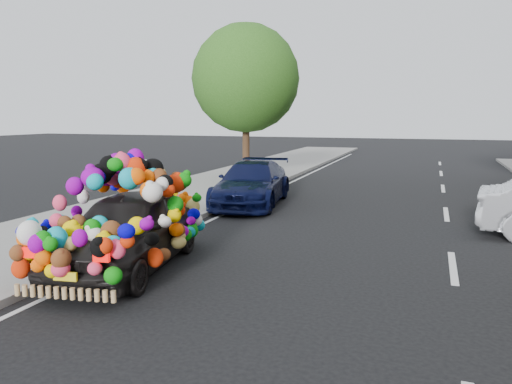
{
  "coord_description": "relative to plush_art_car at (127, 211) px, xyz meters",
  "views": [
    {
      "loc": [
        3.15,
        -9.01,
        2.61
      ],
      "look_at": [
        -0.24,
        0.59,
        1.04
      ],
      "focal_mm": 35.0,
      "sensor_mm": 36.0,
      "label": 1
    }
  ],
  "objects": [
    {
      "name": "ground",
      "position": [
        1.7,
        1.85,
        -1.0
      ],
      "size": [
        100.0,
        100.0,
        0.0
      ],
      "primitive_type": "plane",
      "color": "black",
      "rests_on": "ground"
    },
    {
      "name": "sidewalk",
      "position": [
        -2.6,
        1.85,
        -0.94
      ],
      "size": [
        4.0,
        60.0,
        0.12
      ],
      "primitive_type": "cube",
      "color": "gray",
      "rests_on": "ground"
    },
    {
      "name": "kerb",
      "position": [
        -0.65,
        1.85,
        -0.94
      ],
      "size": [
        0.15,
        60.0,
        0.13
      ],
      "primitive_type": "cube",
      "color": "gray",
      "rests_on": "ground"
    },
    {
      "name": "lane_markings",
      "position": [
        5.3,
        1.85,
        -1.0
      ],
      "size": [
        6.0,
        50.0,
        0.01
      ],
      "primitive_type": null,
      "color": "silver",
      "rests_on": "ground"
    },
    {
      "name": "tree_near_sidewalk",
      "position": [
        -2.1,
        11.35,
        3.02
      ],
      "size": [
        4.2,
        4.2,
        6.13
      ],
      "color": "#332114",
      "rests_on": "ground"
    },
    {
      "name": "plush_art_car",
      "position": [
        0.0,
        0.0,
        0.0
      ],
      "size": [
        2.54,
        4.35,
        1.98
      ],
      "rotation": [
        0.0,
        0.0,
        0.16
      ],
      "color": "black",
      "rests_on": "ground"
    },
    {
      "name": "navy_sedan",
      "position": [
        -0.1,
        6.52,
        -0.37
      ],
      "size": [
        2.3,
        4.55,
        1.27
      ],
      "primitive_type": "imported",
      "rotation": [
        0.0,
        0.0,
        0.12
      ],
      "color": "black",
      "rests_on": "ground"
    }
  ]
}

